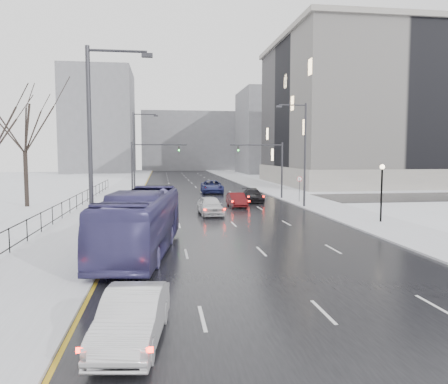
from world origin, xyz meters
name	(u,v)px	position (x,y,z in m)	size (l,w,h in m)	color
road	(200,191)	(0.00, 60.00, 0.02)	(16.00, 150.00, 0.04)	black
cross_road	(209,200)	(0.00, 48.00, 0.02)	(130.00, 10.00, 0.04)	black
sidewalk_left	(123,192)	(-10.50, 60.00, 0.08)	(5.00, 150.00, 0.16)	silver
sidewalk_right	(273,190)	(10.50, 60.00, 0.08)	(5.00, 150.00, 0.16)	silver
park_strip	(50,193)	(-20.00, 60.00, 0.06)	(14.00, 150.00, 0.12)	white
tree_park_e	(27,208)	(-18.20, 44.00, 0.00)	(9.45, 9.45, 13.50)	black
iron_fence	(45,218)	(-13.00, 30.00, 0.91)	(0.06, 70.00, 1.30)	black
streetlight_r_mid	(303,150)	(8.17, 40.00, 5.62)	(2.95, 0.25, 10.00)	#2D2D33
streetlight_l_near	(95,145)	(-8.17, 20.00, 5.62)	(2.95, 0.25, 10.00)	#2D2D33
streetlight_l_far	(136,150)	(-8.17, 52.00, 5.62)	(2.95, 0.25, 10.00)	#2D2D33
lamppost_r_mid	(382,184)	(11.00, 30.00, 2.94)	(0.36, 0.36, 4.28)	black
mast_signal_right	(273,163)	(7.33, 48.00, 4.11)	(6.10, 0.33, 6.50)	#2D2D33
mast_signal_left	(142,164)	(-7.33, 48.00, 4.11)	(6.10, 0.33, 6.50)	#2D2D33
no_uturn_sign	(299,181)	(9.20, 44.00, 2.30)	(0.60, 0.06, 2.70)	#2D2D33
civic_building	(392,119)	(35.00, 72.00, 11.21)	(41.00, 31.00, 24.80)	gray
bldg_far_right	(285,132)	(28.00, 115.00, 11.00)	(24.00, 20.00, 22.00)	slate
bldg_far_left	(100,122)	(-22.00, 125.00, 14.00)	(18.00, 22.00, 28.00)	slate
bldg_far_center	(190,142)	(4.00, 140.00, 9.00)	(30.00, 18.00, 18.00)	slate
sedan_left_near	(132,317)	(-6.07, 11.49, 0.77)	(1.55, 4.46, 1.47)	silver
bus	(141,222)	(-6.32, 22.46, 1.69)	(2.77, 11.83, 3.30)	#3F3A71
sedan_center_near	(210,206)	(-1.18, 36.15, 0.84)	(1.88, 4.67, 1.59)	silver
sedan_right_near	(237,200)	(2.02, 41.43, 0.73)	(1.45, 4.17, 1.37)	#4F0D10
sedan_right_cross	(212,187)	(1.33, 56.57, 0.88)	(2.78, 6.02, 1.67)	navy
sedan_right_far	(253,195)	(4.50, 45.51, 0.72)	(1.91, 4.70, 1.36)	black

